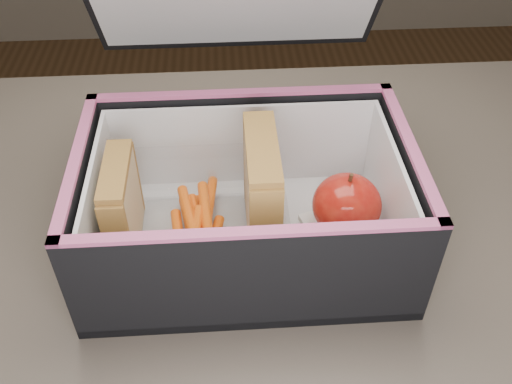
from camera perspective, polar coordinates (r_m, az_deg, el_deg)
kitchen_table at (r=0.64m, az=-1.54°, el=-13.60°), size 1.20×0.80×0.75m
lunch_bag at (r=0.56m, az=-1.00°, el=-0.08°), size 0.31×0.32×0.29m
plastic_tub at (r=0.56m, az=-6.27°, el=-2.16°), size 0.18×0.13×0.07m
sandwich_left at (r=0.56m, az=-13.23°, el=-1.38°), size 0.02×0.09×0.10m
sandwich_right at (r=0.55m, az=0.58°, el=-0.04°), size 0.03×0.10×0.12m
carrot_sticks at (r=0.57m, az=-5.82°, el=-3.77°), size 0.05×0.14×0.03m
paper_napkin at (r=0.59m, az=8.55°, el=-3.91°), size 0.08×0.09×0.01m
red_apple at (r=0.57m, az=9.06°, el=-1.32°), size 0.07×0.07×0.07m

